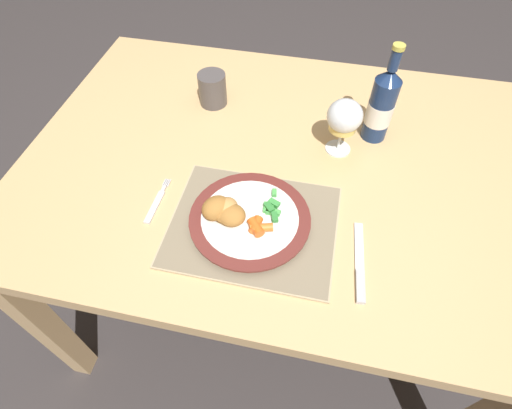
{
  "coord_description": "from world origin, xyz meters",
  "views": [
    {
      "loc": [
        0.09,
        -0.71,
        1.45
      ],
      "look_at": [
        -0.02,
        -0.19,
        0.78
      ],
      "focal_mm": 28.0,
      "sensor_mm": 36.0,
      "label": 1
    }
  ],
  "objects_px": {
    "fork": "(156,204)",
    "bottle": "(381,105)",
    "wine_glass": "(344,118)",
    "dinner_plate": "(250,220)",
    "table_knife": "(360,268)",
    "dining_table": "(279,182)",
    "drinking_cup": "(212,88)"
  },
  "relations": [
    {
      "from": "dinner_plate",
      "to": "bottle",
      "type": "bearing_deg",
      "value": 54.16
    },
    {
      "from": "wine_glass",
      "to": "drinking_cup",
      "type": "bearing_deg",
      "value": 162.01
    },
    {
      "from": "table_knife",
      "to": "bottle",
      "type": "distance_m",
      "value": 0.42
    },
    {
      "from": "dinner_plate",
      "to": "dining_table",
      "type": "bearing_deg",
      "value": 81.81
    },
    {
      "from": "fork",
      "to": "table_knife",
      "type": "distance_m",
      "value": 0.47
    },
    {
      "from": "table_knife",
      "to": "wine_glass",
      "type": "relative_size",
      "value": 1.3
    },
    {
      "from": "table_knife",
      "to": "dining_table",
      "type": "bearing_deg",
      "value": 127.18
    },
    {
      "from": "fork",
      "to": "table_knife",
      "type": "xyz_separation_m",
      "value": [
        0.46,
        -0.07,
        0.0
      ]
    },
    {
      "from": "fork",
      "to": "table_knife",
      "type": "height_order",
      "value": "table_knife"
    },
    {
      "from": "dining_table",
      "to": "bottle",
      "type": "distance_m",
      "value": 0.32
    },
    {
      "from": "wine_glass",
      "to": "table_knife",
      "type": "bearing_deg",
      "value": -77.9
    },
    {
      "from": "dining_table",
      "to": "drinking_cup",
      "type": "relative_size",
      "value": 14.11
    },
    {
      "from": "fork",
      "to": "wine_glass",
      "type": "relative_size",
      "value": 0.91
    },
    {
      "from": "table_knife",
      "to": "wine_glass",
      "type": "bearing_deg",
      "value": 102.1
    },
    {
      "from": "wine_glass",
      "to": "drinking_cup",
      "type": "xyz_separation_m",
      "value": [
        -0.36,
        0.12,
        -0.05
      ]
    },
    {
      "from": "table_knife",
      "to": "drinking_cup",
      "type": "height_order",
      "value": "drinking_cup"
    },
    {
      "from": "dining_table",
      "to": "table_knife",
      "type": "xyz_separation_m",
      "value": [
        0.21,
        -0.28,
        0.09
      ]
    },
    {
      "from": "wine_glass",
      "to": "bottle",
      "type": "distance_m",
      "value": 0.11
    },
    {
      "from": "dining_table",
      "to": "table_knife",
      "type": "height_order",
      "value": "table_knife"
    },
    {
      "from": "table_knife",
      "to": "bottle",
      "type": "relative_size",
      "value": 0.74
    },
    {
      "from": "dining_table",
      "to": "wine_glass",
      "type": "distance_m",
      "value": 0.24
    },
    {
      "from": "fork",
      "to": "bottle",
      "type": "height_order",
      "value": "bottle"
    },
    {
      "from": "fork",
      "to": "wine_glass",
      "type": "xyz_separation_m",
      "value": [
        0.39,
        0.27,
        0.1
      ]
    },
    {
      "from": "dinner_plate",
      "to": "wine_glass",
      "type": "height_order",
      "value": "wine_glass"
    },
    {
      "from": "bottle",
      "to": "dinner_plate",
      "type": "bearing_deg",
      "value": -125.84
    },
    {
      "from": "fork",
      "to": "wine_glass",
      "type": "bearing_deg",
      "value": 34.74
    },
    {
      "from": "bottle",
      "to": "drinking_cup",
      "type": "distance_m",
      "value": 0.45
    },
    {
      "from": "bottle",
      "to": "drinking_cup",
      "type": "relative_size",
      "value": 2.81
    },
    {
      "from": "wine_glass",
      "to": "dining_table",
      "type": "bearing_deg",
      "value": -154.9
    },
    {
      "from": "dinner_plate",
      "to": "table_knife",
      "type": "distance_m",
      "value": 0.25
    },
    {
      "from": "wine_glass",
      "to": "fork",
      "type": "bearing_deg",
      "value": -145.26
    },
    {
      "from": "fork",
      "to": "bottle",
      "type": "relative_size",
      "value": 0.52
    }
  ]
}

